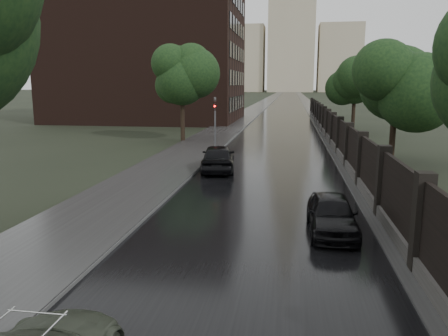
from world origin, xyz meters
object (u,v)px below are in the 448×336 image
hatchback_left (218,158)px  car_right_near (332,214)px  tree_left_far (182,80)px  tree_right_c (355,84)px  traffic_light (215,119)px  tree_right_b (396,83)px

hatchback_left → car_right_near: hatchback_left is taller
car_right_near → tree_left_far: bearing=114.6°
tree_right_c → traffic_light: size_ratio=1.75×
tree_left_far → tree_right_c: 18.45m
tree_right_b → traffic_light: tree_right_b is taller
hatchback_left → car_right_near: 11.31m
tree_left_far → traffic_light: bearing=-53.5°
tree_right_c → traffic_light: tree_right_c is taller
traffic_light → car_right_near: 18.55m
tree_right_b → hatchback_left: tree_right_b is taller
hatchback_left → tree_right_c: bearing=-122.3°
hatchback_left → car_right_near: size_ratio=1.20×
tree_right_c → tree_right_b: bearing=-90.0°
traffic_light → tree_left_far: bearing=126.5°
tree_left_far → traffic_light: size_ratio=1.85×
tree_right_c → car_right_near: size_ratio=1.83×
car_right_near → hatchback_left: bearing=118.0°
tree_right_b → tree_right_c: bearing=90.0°
traffic_light → car_right_near: traffic_light is taller
tree_right_b → tree_right_c: size_ratio=1.00×
hatchback_left → tree_left_far: bearing=-74.6°
tree_left_far → hatchback_left: bearing=-67.3°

